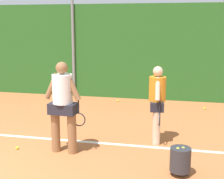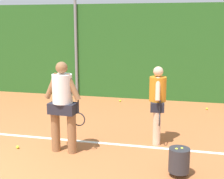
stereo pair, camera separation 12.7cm
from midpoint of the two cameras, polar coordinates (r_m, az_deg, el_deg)
The scene contains 10 objects.
ground_plane at distance 7.54m, azimuth -18.90°, elevation -9.00°, with size 29.70×29.70×0.00m, color #B76638.
hedge_fence_backdrop at distance 11.55m, azimuth -6.91°, elevation 6.82°, with size 19.31×0.25×3.21m, color #286023.
fence_post_center at distance 11.37m, azimuth -7.22°, elevation 7.50°, with size 0.10×0.10×3.51m, color gray.
court_baseline_paint at distance 7.90m, azimuth -17.22°, elevation -7.90°, with size 14.11×0.10×0.01m, color white.
player_foreground_near at distance 6.45m, azimuth -9.25°, elevation -2.33°, with size 0.85×0.40×1.85m.
player_midcourt at distance 7.01m, azimuth 7.49°, elevation -1.94°, with size 0.36×0.78×1.69m.
ball_hopper at distance 5.76m, azimuth 11.40°, elevation -12.06°, with size 0.36×0.36×0.51m.
tennis_ball_2 at distance 10.18m, azimuth 15.75°, elevation -3.22°, with size 0.07×0.07×0.07m, color #CCDB33.
tennis_ball_3 at distance 7.11m, azimuth -16.97°, elevation -9.87°, with size 0.07×0.07×0.07m, color #CCDB33.
tennis_ball_10 at distance 10.71m, azimuth 0.70°, elevation -2.02°, with size 0.07×0.07×0.07m, color #CCDB33.
Camera 1 is at (3.71, -3.97, 2.61)m, focal length 51.53 mm.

